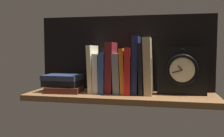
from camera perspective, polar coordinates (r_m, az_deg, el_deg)
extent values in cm
cube|color=brown|center=(111.81, 1.92, -6.40)|extent=(83.79, 24.51, 2.50)
cube|color=black|center=(121.36, 2.90, 3.53)|extent=(83.79, 1.20, 35.76)
cube|color=beige|center=(116.29, -4.32, -0.04)|extent=(2.73, 14.24, 21.52)
cube|color=silver|center=(115.78, -3.13, -1.00)|extent=(2.78, 13.02, 17.70)
cube|color=#2D4C8E|center=(115.07, -1.78, -0.90)|extent=(2.61, 14.12, 18.15)
cube|color=maroon|center=(114.17, -0.24, 0.24)|extent=(3.53, 12.87, 22.90)
cube|color=gray|center=(113.72, 1.42, -1.04)|extent=(3.66, 13.74, 17.95)
cube|color=orange|center=(113.17, 2.76, -0.50)|extent=(2.85, 14.18, 20.17)
cube|color=red|center=(112.78, 4.00, -0.42)|extent=(2.59, 15.83, 20.51)
cube|color=#192147|center=(112.25, 5.48, 0.81)|extent=(2.97, 13.42, 25.47)
cube|color=black|center=(112.10, 6.75, -0.01)|extent=(2.43, 14.92, 22.34)
cube|color=tan|center=(111.80, 8.20, 0.62)|extent=(4.31, 14.10, 24.94)
cube|color=black|center=(112.67, 15.63, -0.47)|extent=(20.90, 4.55, 20.90)
torus|color=black|center=(109.97, 15.73, -0.32)|extent=(13.66, 1.68, 13.66)
cylinder|color=beige|center=(109.97, 15.73, -0.32)|extent=(11.03, 0.60, 11.03)
cube|color=black|center=(109.34, 15.26, 0.17)|extent=(2.10, 0.30, 2.14)
cube|color=black|center=(109.41, 14.67, -0.67)|extent=(4.20, 0.30, 1.60)
torus|color=black|center=(110.03, 15.80, 3.76)|extent=(2.44, 0.44, 2.44)
cube|color=#471E19|center=(117.38, -10.77, -4.70)|extent=(16.14, 12.92, 2.58)
cube|color=black|center=(118.37, -11.34, -3.27)|extent=(17.35, 11.38, 2.99)
cube|color=#232D4C|center=(118.18, -11.35, -1.99)|extent=(17.23, 12.42, 2.31)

